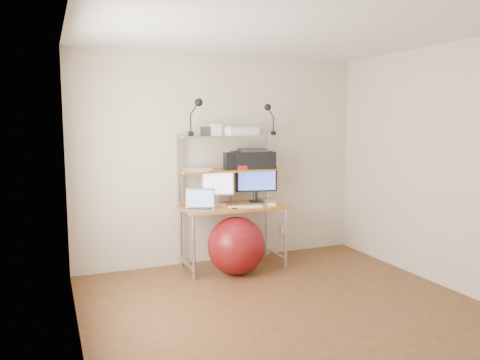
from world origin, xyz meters
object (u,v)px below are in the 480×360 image
object	(u,v)px
laptop	(200,205)
exercise_ball	(236,246)
monitor_silver	(218,186)
monitor_black	(256,181)
printer	(253,159)

from	to	relation	value
laptop	exercise_ball	size ratio (longest dim) A/B	0.61
exercise_ball	laptop	bearing A→B (deg)	158.93
monitor_silver	laptop	bearing A→B (deg)	-137.85
monitor_black	exercise_ball	xyz separation A→B (m)	(-0.41, -0.37, -0.67)
printer	monitor_black	bearing A→B (deg)	-21.31
monitor_black	monitor_silver	bearing A→B (deg)	-162.92
monitor_silver	laptop	distance (m)	0.38
monitor_black	exercise_ball	world-z (taller)	monitor_black
monitor_black	printer	xyz separation A→B (m)	(-0.04, 0.02, 0.27)
monitor_black	laptop	xyz separation A→B (m)	(-0.79, -0.22, -0.21)
printer	exercise_ball	distance (m)	1.08
monitor_black	laptop	world-z (taller)	monitor_black
monitor_black	printer	world-z (taller)	printer
printer	monitor_silver	bearing A→B (deg)	-163.35
monitor_silver	exercise_ball	size ratio (longest dim) A/B	0.67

